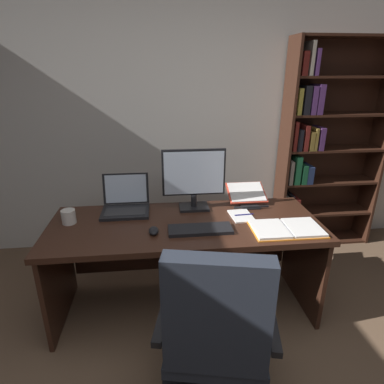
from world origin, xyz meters
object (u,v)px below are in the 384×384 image
Objects in this scene: laptop at (126,204)px; desk at (184,241)px; monitor at (193,179)px; coffee_mug at (69,217)px; keyboard at (200,229)px; pen at (244,215)px; computer_mouse at (154,231)px; reading_stand_with_book at (247,195)px; office_chair at (216,346)px; notepad at (241,216)px; open_binder at (287,229)px; bookshelf at (320,149)px.

desk is at bearing -21.42° from laptop.
monitor is (0.08, 0.16, 0.42)m from desk.
keyboard is at bearing -13.67° from coffee_mug.
pen is (0.35, -0.19, -0.22)m from monitor.
pen reaches higher than desk.
laptop reaches higher than desk.
laptop reaches higher than computer_mouse.
reading_stand_with_book reaches higher than pen.
laptop reaches higher than coffee_mug.
office_chair reaches higher than reading_stand_with_book.
keyboard is at bearing -150.12° from notepad.
keyboard is at bearing 0.00° from computer_mouse.
pen is (0.02, 0.00, 0.01)m from notepad.
desk is 8.95× the size of notepad.
keyboard is 4.31× the size of coffee_mug.
reading_stand_with_book is at bearing 67.21° from notepad.
reading_stand_with_book is at bearing 23.74° from desk.
computer_mouse is 1.07× the size of coffee_mug.
desk is at bearing -117.42° from monitor.
notepad is (0.84, -0.19, -0.05)m from laptop.
office_chair is 2.41× the size of keyboard.
coffee_mug reaches higher than desk.
office_chair is 3.38× the size of reading_stand_with_book.
open_binder reaches higher than notepad.
pen is (-0.97, -0.86, -0.25)m from bookshelf.
bookshelf is 1.48m from monitor.
notepad is 1.21m from coffee_mug.
computer_mouse is at bearing -147.19° from bookshelf.
monitor is 1.01× the size of open_binder.
computer_mouse is at bearing -20.24° from coffee_mug.
laptop is 0.44m from computer_mouse.
desk is 0.52m from laptop.
coffee_mug is (-1.32, -0.23, -0.02)m from reading_stand_with_book.
notepad is at bearing -29.70° from monitor.
monitor is 0.45m from pen.
monitor is 0.44m from notepad.
office_chair is 0.96m from notepad.
notepad is at bearing -112.79° from reading_stand_with_book.
computer_mouse is (-0.30, 0.00, 0.01)m from keyboard.
coffee_mug reaches higher than keyboard.
computer_mouse is (-1.62, -1.05, -0.25)m from bookshelf.
computer_mouse is at bearing -163.74° from pen.
monitor reaches higher than desk.
notepad is 1.50× the size of pen.
monitor reaches higher than keyboard.
monitor is 1.57× the size of reading_stand_with_book.
pen reaches higher than notepad.
computer_mouse is 0.86m from reading_stand_with_book.
notepad is at bearing 80.53° from office_chair.
monitor is at bearing 90.00° from keyboard.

